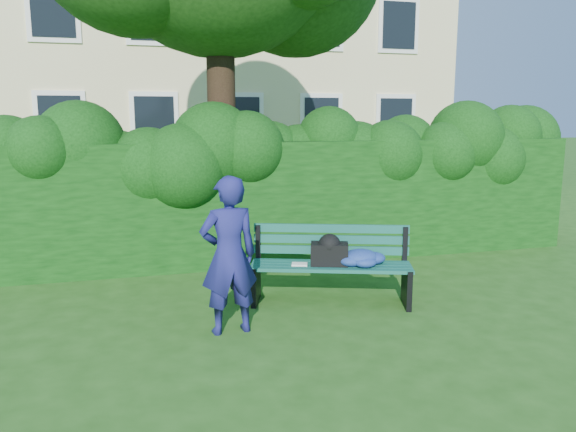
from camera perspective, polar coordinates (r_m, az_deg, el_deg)
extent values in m
plane|color=#214E16|center=(6.60, 1.40, -9.05)|extent=(80.00, 80.00, 0.00)
cube|color=white|center=(16.04, -22.09, 8.86)|extent=(1.30, 0.08, 1.60)
cube|color=black|center=(16.00, -22.11, 8.86)|extent=(1.05, 0.04, 1.35)
cube|color=white|center=(15.95, -13.40, 9.32)|extent=(1.30, 0.08, 1.60)
cube|color=black|center=(15.91, -13.39, 9.32)|extent=(1.05, 0.04, 1.35)
cube|color=white|center=(16.22, -4.79, 9.57)|extent=(1.30, 0.08, 1.60)
cube|color=black|center=(16.18, -4.76, 9.57)|extent=(1.05, 0.04, 1.35)
cube|color=white|center=(16.84, 3.38, 9.61)|extent=(1.30, 0.08, 1.60)
cube|color=black|center=(16.80, 3.43, 9.61)|extent=(1.05, 0.04, 1.35)
cube|color=white|center=(17.75, 10.84, 9.48)|extent=(1.30, 0.08, 1.60)
cube|color=black|center=(17.72, 10.90, 9.48)|extent=(1.05, 0.04, 1.35)
cube|color=white|center=(16.25, -22.79, 18.76)|extent=(1.30, 0.08, 1.60)
cube|color=black|center=(16.22, -22.81, 18.78)|extent=(1.05, 0.04, 1.35)
cube|color=white|center=(16.17, -13.83, 19.29)|extent=(1.30, 0.08, 1.60)
cube|color=black|center=(16.13, -13.83, 19.31)|extent=(1.05, 0.04, 1.35)
cube|color=white|center=(16.43, -4.94, 19.38)|extent=(1.30, 0.08, 1.60)
cube|color=black|center=(16.39, -4.91, 19.40)|extent=(1.05, 0.04, 1.35)
cube|color=white|center=(17.04, 3.49, 19.07)|extent=(1.30, 0.08, 1.60)
cube|color=black|center=(17.00, 3.53, 19.09)|extent=(1.05, 0.04, 1.35)
cube|color=white|center=(17.94, 11.16, 18.46)|extent=(1.30, 0.08, 1.60)
cube|color=black|center=(17.91, 11.22, 18.47)|extent=(1.05, 0.04, 1.35)
cube|color=black|center=(8.46, -2.88, 1.53)|extent=(10.00, 1.00, 1.80)
cylinder|color=black|center=(8.73, -6.79, 11.74)|extent=(0.43, 0.43, 4.84)
cube|color=#0F4B3D|center=(6.38, 4.39, -5.53)|extent=(1.79, 0.71, 0.04)
cube|color=#0F4B3D|center=(6.49, 4.38, -5.24)|extent=(1.79, 0.71, 0.04)
cube|color=#0F4B3D|center=(6.61, 4.37, -4.97)|extent=(1.79, 0.71, 0.04)
cube|color=#0F4B3D|center=(6.72, 4.36, -4.70)|extent=(1.79, 0.71, 0.04)
cube|color=#0F4B3D|center=(6.77, 4.37, -3.46)|extent=(1.76, 0.64, 0.10)
cube|color=#0F4B3D|center=(6.75, 4.39, -2.37)|extent=(1.76, 0.64, 0.10)
cube|color=#0F4B3D|center=(6.73, 4.40, -1.27)|extent=(1.76, 0.64, 0.10)
cube|color=black|center=(6.66, -3.28, -6.88)|extent=(0.22, 0.49, 0.44)
cube|color=black|center=(6.80, -3.05, -2.78)|extent=(0.08, 0.08, 0.45)
cube|color=black|center=(6.55, -3.35, -5.17)|extent=(0.19, 0.42, 0.05)
cube|color=black|center=(6.68, 11.96, -7.04)|extent=(0.22, 0.49, 0.44)
cube|color=black|center=(6.82, 11.79, -2.94)|extent=(0.08, 0.08, 0.45)
cube|color=black|center=(6.57, 12.09, -5.34)|extent=(0.19, 0.42, 0.05)
cube|color=white|center=(6.50, 1.18, -4.92)|extent=(0.21, 0.18, 0.02)
cube|color=black|center=(6.51, 4.22, -3.86)|extent=(0.48, 0.37, 0.25)
imported|color=navy|center=(5.62, -6.04, -4.01)|extent=(0.62, 0.45, 1.60)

